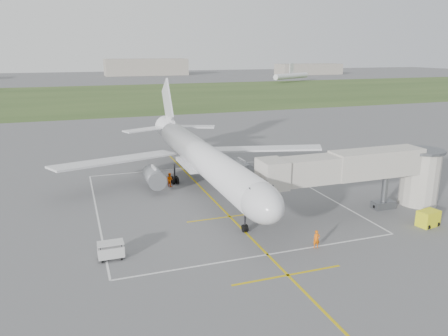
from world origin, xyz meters
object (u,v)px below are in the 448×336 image
object	(u,v)px
airliner	(202,157)
gpu_unit	(428,218)
ramp_worker_nose	(317,239)
baggage_cart	(111,251)
jet_bridge	(370,171)
ramp_worker_wing	(170,180)

from	to	relation	value
airliner	gpu_unit	distance (m)	27.92
gpu_unit	ramp_worker_nose	distance (m)	14.00
airliner	ramp_worker_nose	size ratio (longest dim) A/B	26.92
baggage_cart	jet_bridge	bearing A→B (deg)	5.04
jet_bridge	gpu_unit	size ratio (longest dim) A/B	9.37
ramp_worker_nose	ramp_worker_wing	size ratio (longest dim) A/B	0.91
airliner	ramp_worker_nose	distance (m)	21.82
airliner	ramp_worker_wing	world-z (taller)	airliner
jet_bridge	airliner	bearing A→B (deg)	137.81
baggage_cart	ramp_worker_nose	xyz separation A→B (m)	(18.49, -4.09, 0.06)
airliner	ramp_worker_wing	size ratio (longest dim) A/B	24.49
jet_bridge	gpu_unit	xyz separation A→B (m)	(3.21, -5.96, -3.91)
gpu_unit	baggage_cart	xyz separation A→B (m)	(-32.46, 3.35, -0.02)
jet_bridge	ramp_worker_wing	distance (m)	26.13
airliner	jet_bridge	bearing A→B (deg)	-42.19
airliner	ramp_worker_nose	world-z (taller)	airliner
jet_bridge	baggage_cart	world-z (taller)	jet_bridge
jet_bridge	baggage_cart	size ratio (longest dim) A/B	10.25
jet_bridge	baggage_cart	distance (m)	29.63
ramp_worker_nose	ramp_worker_wing	distance (m)	25.19
ramp_worker_nose	jet_bridge	bearing A→B (deg)	42.11
jet_bridge	ramp_worker_wing	xyz separation A→B (m)	(-19.58, 16.89, -3.79)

